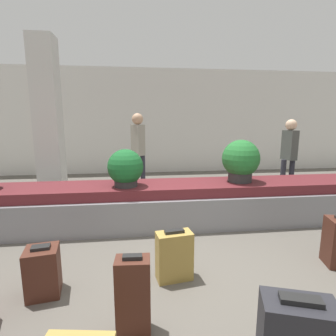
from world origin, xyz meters
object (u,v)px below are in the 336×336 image
(pillar, at_px, (48,123))
(suitcase_7, at_px, (133,296))
(traveler_0, at_px, (138,145))
(potted_plant_2, at_px, (126,168))
(traveler_1, at_px, (289,151))
(potted_plant_0, at_px, (241,160))
(suitcase_5, at_px, (43,271))
(suitcase_8, at_px, (174,256))

(pillar, relative_size, suitcase_7, 4.85)
(pillar, height_order, traveler_0, pillar)
(suitcase_7, height_order, potted_plant_2, potted_plant_2)
(traveler_1, bearing_deg, potted_plant_0, -61.23)
(traveler_0, bearing_deg, pillar, -104.92)
(traveler_1, bearing_deg, pillar, -101.00)
(pillar, distance_m, traveler_0, 1.89)
(suitcase_7, distance_m, traveler_0, 4.21)
(suitcase_7, xyz_separation_m, traveler_1, (3.34, 3.47, 0.68))
(pillar, height_order, suitcase_5, pillar)
(suitcase_7, bearing_deg, suitcase_5, 149.87)
(traveler_0, distance_m, traveler_1, 3.32)
(suitcase_7, xyz_separation_m, traveler_0, (0.09, 4.14, 0.77))
(pillar, bearing_deg, suitcase_5, -75.52)
(traveler_1, bearing_deg, traveler_0, -111.23)
(potted_plant_2, height_order, traveler_0, traveler_0)
(suitcase_7, relative_size, suitcase_8, 1.21)
(suitcase_7, height_order, potted_plant_0, potted_plant_0)
(suitcase_7, height_order, traveler_0, traveler_0)
(pillar, relative_size, potted_plant_2, 5.65)
(pillar, height_order, suitcase_8, pillar)
(pillar, bearing_deg, suitcase_8, -54.93)
(potted_plant_2, bearing_deg, suitcase_8, -69.48)
(potted_plant_2, bearing_deg, pillar, 135.39)
(potted_plant_0, height_order, traveler_1, traveler_1)
(suitcase_5, height_order, traveler_1, traveler_1)
(suitcase_5, bearing_deg, suitcase_7, -42.92)
(suitcase_7, height_order, suitcase_8, suitcase_7)
(suitcase_5, distance_m, traveler_1, 5.16)
(suitcase_8, distance_m, potted_plant_2, 1.67)
(suitcase_7, distance_m, suitcase_8, 0.79)
(pillar, distance_m, suitcase_7, 4.16)
(traveler_0, bearing_deg, suitcase_7, -33.65)
(suitcase_8, xyz_separation_m, potted_plant_0, (1.31, 1.52, 0.75))
(potted_plant_0, relative_size, potted_plant_2, 1.21)
(suitcase_8, height_order, traveler_1, traveler_1)
(potted_plant_2, relative_size, traveler_1, 0.34)
(suitcase_8, xyz_separation_m, potted_plant_2, (-0.53, 1.43, 0.67))
(pillar, bearing_deg, traveler_1, -1.51)
(suitcase_8, height_order, traveler_0, traveler_0)
(potted_plant_0, height_order, potted_plant_2, potted_plant_0)
(potted_plant_2, distance_m, traveler_0, 2.06)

